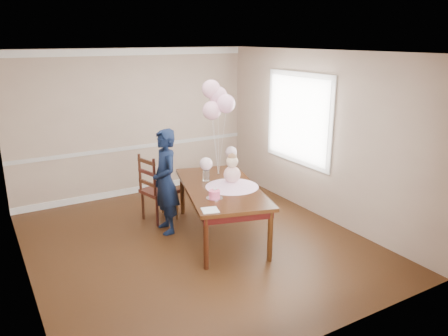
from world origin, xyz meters
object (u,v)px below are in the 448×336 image
birthday_cake (214,194)px  dining_chair_seat (159,191)px  woman (165,182)px  dining_table_top (221,188)px

birthday_cake → dining_chair_seat: birthday_cake is taller
birthday_cake → woman: size_ratio=0.10×
dining_table_top → dining_chair_seat: dining_table_top is taller
dining_table_top → dining_chair_seat: size_ratio=4.29×
birthday_cake → woman: woman is taller
birthday_cake → dining_chair_seat: size_ratio=0.32×
dining_chair_seat → woman: size_ratio=0.30×
woman → birthday_cake: bearing=23.5°
dining_table_top → woman: size_ratio=1.29×
dining_table_top → dining_chair_seat: (-0.57, 1.01, -0.26)m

